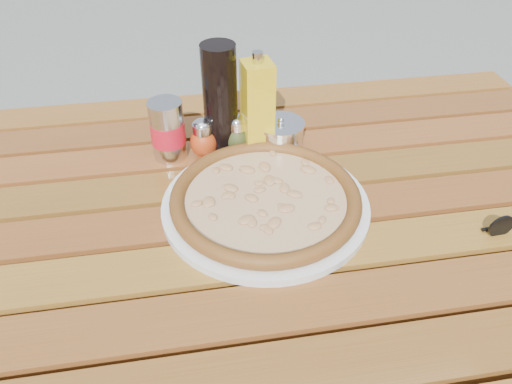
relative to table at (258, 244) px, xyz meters
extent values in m
cube|color=#3C220D|center=(0.64, 0.39, -0.32)|extent=(0.06, 0.06, 0.70)
cube|color=#34200B|center=(0.00, 0.00, 0.03)|extent=(1.36, 0.86, 0.04)
cube|color=#4F2B0E|center=(0.00, -0.30, 0.06)|extent=(1.40, 0.09, 0.03)
cube|color=#52280E|center=(0.00, -0.20, 0.06)|extent=(1.40, 0.09, 0.03)
cube|color=#5D3810|center=(0.00, -0.10, 0.06)|extent=(1.40, 0.09, 0.03)
cube|color=#50260E|center=(0.00, 0.00, 0.06)|extent=(1.40, 0.09, 0.03)
cube|color=#502D0E|center=(0.00, 0.10, 0.06)|extent=(1.40, 0.09, 0.03)
cube|color=#58290F|center=(0.00, 0.20, 0.06)|extent=(1.40, 0.09, 0.03)
cube|color=#4E260D|center=(0.00, 0.30, 0.06)|extent=(1.40, 0.09, 0.03)
cube|color=#59300F|center=(0.00, 0.41, 0.06)|extent=(1.40, 0.09, 0.03)
cylinder|color=silver|center=(0.01, 0.01, 0.08)|extent=(0.38, 0.38, 0.01)
cylinder|color=beige|center=(0.01, 0.01, 0.09)|extent=(0.33, 0.33, 0.01)
torus|color=black|center=(0.01, 0.01, 0.10)|extent=(0.35, 0.35, 0.03)
ellipsoid|color=#BF4115|center=(-0.08, 0.19, 0.11)|extent=(0.07, 0.07, 0.06)
cylinder|color=silver|center=(-0.08, 0.19, 0.14)|extent=(0.05, 0.05, 0.02)
ellipsoid|color=silver|center=(-0.08, 0.19, 0.15)|extent=(0.04, 0.04, 0.02)
ellipsoid|color=#3A451B|center=(-0.01, 0.19, 0.11)|extent=(0.07, 0.07, 0.06)
cylinder|color=silver|center=(-0.01, 0.19, 0.14)|extent=(0.05, 0.05, 0.02)
ellipsoid|color=silver|center=(-0.01, 0.19, 0.15)|extent=(0.05, 0.05, 0.02)
cylinder|color=black|center=(-0.04, 0.21, 0.19)|extent=(0.07, 0.07, 0.22)
cylinder|color=silver|center=(-0.14, 0.20, 0.14)|extent=(0.07, 0.07, 0.12)
cylinder|color=red|center=(-0.14, 0.20, 0.13)|extent=(0.07, 0.07, 0.04)
cube|color=gold|center=(0.03, 0.19, 0.17)|extent=(0.06, 0.06, 0.19)
cylinder|color=silver|center=(0.03, 0.19, 0.28)|extent=(0.02, 0.02, 0.02)
cylinder|color=silver|center=(0.08, 0.19, 0.10)|extent=(0.11, 0.11, 0.05)
cylinder|color=white|center=(0.08, 0.19, 0.13)|extent=(0.12, 0.12, 0.01)
sphere|color=silver|center=(0.08, 0.19, 0.14)|extent=(0.02, 0.02, 0.01)
cylinder|color=black|center=(0.38, -0.12, 0.09)|extent=(0.04, 0.01, 0.04)
cube|color=black|center=(0.40, -0.11, 0.08)|extent=(0.09, 0.01, 0.00)
camera|label=1|loc=(-0.11, -0.64, 0.65)|focal=35.00mm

